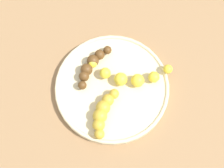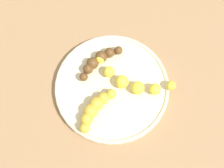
% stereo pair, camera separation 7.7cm
% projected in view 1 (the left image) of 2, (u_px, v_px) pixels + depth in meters
% --- Properties ---
extents(ground_plane, '(2.40, 2.40, 0.00)m').
position_uv_depth(ground_plane, '(112.00, 89.00, 0.81)').
color(ground_plane, '#936D47').
extents(fruit_bowl, '(0.29, 0.29, 0.02)m').
position_uv_depth(fruit_bowl, '(112.00, 87.00, 0.80)').
color(fruit_bowl, beige).
rests_on(fruit_bowl, ground_plane).
extents(banana_yellow, '(0.19, 0.12, 0.03)m').
position_uv_depth(banana_yellow, '(129.00, 76.00, 0.78)').
color(banana_yellow, yellow).
rests_on(banana_yellow, fruit_bowl).
extents(banana_overripe, '(0.04, 0.14, 0.03)m').
position_uv_depth(banana_overripe, '(92.00, 65.00, 0.79)').
color(banana_overripe, '#593819').
rests_on(banana_overripe, fruit_bowl).
extents(banana_spotted, '(0.06, 0.13, 0.04)m').
position_uv_depth(banana_spotted, '(103.00, 112.00, 0.75)').
color(banana_spotted, gold).
rests_on(banana_spotted, fruit_bowl).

